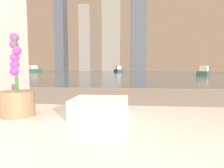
% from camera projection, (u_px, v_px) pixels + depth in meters
% --- Properties ---
extents(potted_orchid, '(0.14, 0.14, 0.36)m').
position_uv_depth(potted_orchid, '(17.00, 97.00, 0.76)').
color(potted_orchid, '#8C6B4C').
rests_on(potted_orchid, bathtub).
extents(towel_stack, '(0.23, 0.19, 0.08)m').
position_uv_depth(towel_stack, '(100.00, 107.00, 0.75)').
color(towel_stack, white).
rests_on(towel_stack, bathtub).
extents(harbor_water, '(180.00, 110.00, 0.01)m').
position_uv_depth(harbor_water, '(127.00, 72.00, 61.56)').
color(harbor_water, slate).
rests_on(harbor_water, ground_plane).
extents(harbor_boat_0, '(3.94, 5.87, 2.09)m').
position_uv_depth(harbor_boat_0, '(33.00, 70.00, 50.31)').
color(harbor_boat_0, '#335647').
rests_on(harbor_boat_0, harbor_water).
extents(harbor_boat_1, '(2.85, 4.34, 1.54)m').
position_uv_depth(harbor_boat_1, '(7.00, 71.00, 52.35)').
color(harbor_boat_1, navy).
rests_on(harbor_boat_1, harbor_water).
extents(harbor_boat_4, '(3.07, 5.28, 1.87)m').
position_uv_depth(harbor_boat_4, '(118.00, 70.00, 50.60)').
color(harbor_boat_4, navy).
rests_on(harbor_boat_4, harbor_water).
extents(harbor_boat_5, '(2.68, 3.39, 1.23)m').
position_uv_depth(harbor_boat_5, '(204.00, 72.00, 21.26)').
color(harbor_boat_5, '#335647').
rests_on(harbor_boat_5, harbor_water).
extents(skyline_tower_0, '(6.39, 8.97, 79.35)m').
position_uv_depth(skyline_tower_0, '(61.00, 12.00, 117.99)').
color(skyline_tower_0, '#4C515B').
rests_on(skyline_tower_0, ground_plane).
extents(skyline_tower_1, '(7.21, 13.68, 42.15)m').
position_uv_depth(skyline_tower_1, '(87.00, 40.00, 117.91)').
color(skyline_tower_1, gray).
rests_on(skyline_tower_1, ground_plane).
extents(skyline_tower_2, '(12.07, 7.04, 75.46)m').
position_uv_depth(skyline_tower_2, '(111.00, 14.00, 115.08)').
color(skyline_tower_2, gray).
rests_on(skyline_tower_2, ground_plane).
extents(skyline_tower_3, '(9.75, 10.61, 70.74)m').
position_uv_depth(skyline_tower_3, '(139.00, 17.00, 113.68)').
color(skyline_tower_3, '#4C515B').
rests_on(skyline_tower_3, ground_plane).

